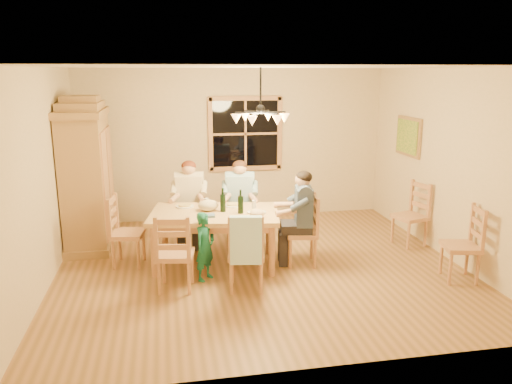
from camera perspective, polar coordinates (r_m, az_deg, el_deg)
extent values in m
plane|color=brown|center=(7.03, 0.48, -8.48)|extent=(5.50, 5.50, 0.00)
cube|color=white|center=(6.51, 0.53, 14.10)|extent=(5.50, 5.00, 0.02)
cube|color=beige|center=(9.07, -2.51, 5.41)|extent=(5.50, 0.02, 2.70)
cube|color=beige|center=(6.70, -23.27, 1.34)|extent=(0.02, 5.00, 2.70)
cube|color=beige|center=(7.65, 21.20, 2.95)|extent=(0.02, 5.00, 2.70)
cube|color=black|center=(9.06, -1.24, 6.68)|extent=(1.20, 0.03, 1.20)
cube|color=#A47048|center=(9.04, -1.22, 6.67)|extent=(1.30, 0.06, 1.30)
cube|color=#976B41|center=(8.63, 17.05, 6.08)|extent=(0.04, 0.78, 0.64)
cube|color=#1E6B2D|center=(8.62, 16.87, 6.08)|extent=(0.02, 0.68, 0.54)
cylinder|color=black|center=(6.52, 0.53, 11.77)|extent=(0.02, 0.02, 0.53)
sphere|color=black|center=(6.53, 0.52, 9.44)|extent=(0.12, 0.12, 0.12)
cylinder|color=black|center=(6.57, 1.91, 9.11)|extent=(0.34, 0.02, 0.02)
cone|color=#FFB259|center=(6.61, 3.27, 8.43)|extent=(0.13, 0.13, 0.12)
cylinder|color=black|center=(6.69, 0.98, 9.20)|extent=(0.19, 0.31, 0.02)
cone|color=#FFB259|center=(6.84, 1.40, 8.63)|extent=(0.13, 0.13, 0.12)
cylinder|color=black|center=(6.66, -0.39, 9.18)|extent=(0.19, 0.31, 0.02)
cone|color=#FFB259|center=(6.79, -1.27, 8.58)|extent=(0.13, 0.13, 0.12)
cylinder|color=black|center=(6.51, -0.88, 9.07)|extent=(0.34, 0.02, 0.02)
cone|color=#FFB259|center=(6.49, -2.28, 8.34)|extent=(0.13, 0.13, 0.12)
cylinder|color=black|center=(6.38, 0.05, 8.99)|extent=(0.19, 0.31, 0.02)
cone|color=#FFB259|center=(6.24, -0.45, 8.14)|extent=(0.13, 0.13, 0.12)
cylinder|color=black|center=(6.42, 1.47, 9.01)|extent=(0.19, 0.31, 0.02)
cone|color=#FFB259|center=(6.30, 2.45, 8.19)|extent=(0.13, 0.13, 0.12)
cube|color=#976B41|center=(8.04, -18.74, 1.08)|extent=(0.60, 1.30, 2.00)
cube|color=#976B41|center=(7.89, -19.32, 8.54)|extent=(0.66, 1.40, 0.10)
cube|color=#976B41|center=(7.88, -19.38, 9.27)|extent=(0.58, 1.00, 0.12)
cube|color=#976B41|center=(7.88, -19.44, 9.99)|extent=(0.52, 0.55, 0.10)
cube|color=#A47048|center=(7.68, -16.78, 0.66)|extent=(0.03, 0.55, 1.60)
cube|color=#A47048|center=(8.32, -16.32, 1.67)|extent=(0.03, 0.55, 1.60)
cube|color=#976B41|center=(8.28, -18.24, -5.27)|extent=(0.66, 1.40, 0.12)
cube|color=tan|center=(6.90, -4.76, -2.55)|extent=(1.89, 1.34, 0.06)
cube|color=#A47048|center=(6.92, -4.75, -3.18)|extent=(1.72, 1.16, 0.10)
cylinder|color=#A47048|center=(6.71, -11.56, -6.69)|extent=(0.09, 0.09, 0.70)
cylinder|color=#A47048|center=(6.60, 1.80, -6.74)|extent=(0.09, 0.09, 0.70)
cylinder|color=#A47048|center=(7.51, -10.38, -4.40)|extent=(0.09, 0.09, 0.70)
cylinder|color=#A47048|center=(7.42, 1.48, -4.41)|extent=(0.09, 0.09, 0.70)
cube|color=#A47048|center=(7.80, -7.53, -2.83)|extent=(0.50, 0.49, 0.06)
cube|color=#A47048|center=(7.73, -7.59, -0.92)|extent=(0.38, 0.11, 0.54)
cube|color=#A47048|center=(7.75, -1.83, -2.83)|extent=(0.50, 0.49, 0.06)
cube|color=#A47048|center=(7.68, -1.84, -0.90)|extent=(0.38, 0.11, 0.54)
cube|color=#A47048|center=(6.26, -9.20, -7.11)|extent=(0.50, 0.49, 0.06)
cube|color=#A47048|center=(6.17, -9.30, -4.76)|extent=(0.38, 0.11, 0.54)
cube|color=#A47048|center=(6.19, -1.14, -7.15)|extent=(0.50, 0.49, 0.06)
cube|color=#A47048|center=(6.10, -1.15, -4.78)|extent=(0.38, 0.11, 0.54)
cube|color=#A47048|center=(7.17, -14.44, -4.67)|extent=(0.49, 0.50, 0.06)
cube|color=#A47048|center=(7.09, -14.57, -2.60)|extent=(0.11, 0.38, 0.54)
cube|color=#A47048|center=(7.01, 5.24, -4.70)|extent=(0.49, 0.50, 0.06)
cube|color=#A47048|center=(6.93, 5.28, -2.58)|extent=(0.11, 0.38, 0.54)
cube|color=beige|center=(7.70, -7.62, -0.05)|extent=(0.43, 0.28, 0.52)
cube|color=#262328|center=(7.78, -7.55, -2.27)|extent=(0.44, 0.48, 0.14)
sphere|color=tan|center=(7.62, -7.71, 2.72)|extent=(0.21, 0.21, 0.21)
ellipsoid|color=#592614|center=(7.62, -7.71, 2.95)|extent=(0.22, 0.22, 0.17)
cube|color=teal|center=(7.65, -1.85, -0.03)|extent=(0.43, 0.28, 0.52)
cube|color=#262328|center=(7.73, -1.83, -2.26)|extent=(0.44, 0.48, 0.14)
sphere|color=tan|center=(7.57, -1.87, 2.77)|extent=(0.21, 0.21, 0.21)
ellipsoid|color=#381E11|center=(7.57, -1.87, 2.99)|extent=(0.22, 0.22, 0.17)
cube|color=#3F4C65|center=(6.90, 5.31, -1.62)|extent=(0.28, 0.43, 0.52)
cube|color=#262328|center=(6.98, 5.25, -4.07)|extent=(0.48, 0.44, 0.14)
sphere|color=tan|center=(6.81, 5.38, 1.47)|extent=(0.21, 0.21, 0.21)
ellipsoid|color=black|center=(6.80, 5.38, 1.72)|extent=(0.22, 0.22, 0.17)
cube|color=#B4E0F4|center=(5.93, -1.16, -5.55)|extent=(0.39, 0.16, 0.58)
cylinder|color=black|center=(6.87, -3.81, -0.91)|extent=(0.08, 0.08, 0.33)
cylinder|color=black|center=(6.78, -1.78, -1.10)|extent=(0.08, 0.08, 0.33)
cylinder|color=white|center=(7.20, -8.14, -1.63)|extent=(0.26, 0.26, 0.02)
cylinder|color=white|center=(7.18, -2.68, -1.54)|extent=(0.26, 0.26, 0.02)
cylinder|color=white|center=(6.83, 0.08, -2.32)|extent=(0.26, 0.26, 0.02)
cylinder|color=silver|center=(7.10, -5.67, -1.27)|extent=(0.06, 0.06, 0.14)
cylinder|color=silver|center=(6.95, -0.23, -1.52)|extent=(0.06, 0.06, 0.14)
ellipsoid|color=tan|center=(6.61, 0.13, -2.45)|extent=(0.20, 0.20, 0.11)
cube|color=slate|center=(6.68, -5.51, -2.70)|extent=(0.20, 0.17, 0.03)
ellipsoid|color=#C0B08B|center=(6.95, -5.49, -1.52)|extent=(0.28, 0.22, 0.15)
imported|color=#17674F|center=(6.49, -5.85, -6.20)|extent=(0.38, 0.39, 0.90)
cube|color=#A47048|center=(6.97, 22.33, -5.82)|extent=(0.51, 0.52, 0.06)
cube|color=#A47048|center=(6.89, 22.53, -3.69)|extent=(0.13, 0.38, 0.54)
cube|color=#A47048|center=(8.09, 17.17, -2.75)|extent=(0.52, 0.54, 0.06)
cube|color=#A47048|center=(8.02, 17.30, -0.90)|extent=(0.15, 0.38, 0.54)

